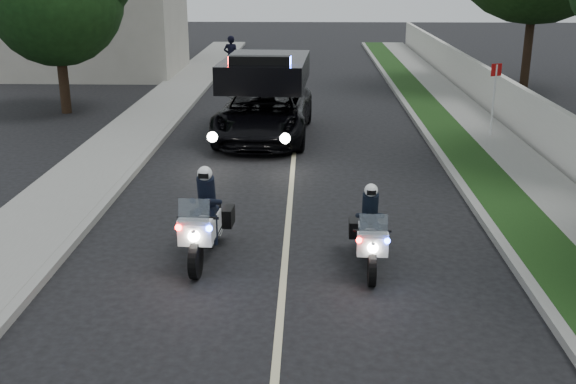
# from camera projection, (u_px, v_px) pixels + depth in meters

# --- Properties ---
(ground) EXTENTS (120.00, 120.00, 0.00)m
(ground) POSITION_uv_depth(u_px,v_px,m) (275.00, 383.00, 8.73)
(ground) COLOR black
(ground) RESTS_ON ground
(curb_right) EXTENTS (0.20, 60.00, 0.15)m
(curb_right) POSITION_uv_depth(u_px,v_px,m) (447.00, 165.00, 18.07)
(curb_right) COLOR gray
(curb_right) RESTS_ON ground
(grass_verge) EXTENTS (1.20, 60.00, 0.16)m
(grass_verge) POSITION_uv_depth(u_px,v_px,m) (473.00, 165.00, 18.05)
(grass_verge) COLOR #193814
(grass_verge) RESTS_ON ground
(sidewalk_right) EXTENTS (1.40, 60.00, 0.16)m
(sidewalk_right) POSITION_uv_depth(u_px,v_px,m) (522.00, 165.00, 18.01)
(sidewalk_right) COLOR gray
(sidewalk_right) RESTS_ON ground
(property_wall) EXTENTS (0.22, 60.00, 1.50)m
(property_wall) POSITION_uv_depth(u_px,v_px,m) (564.00, 141.00, 17.77)
(property_wall) COLOR beige
(property_wall) RESTS_ON ground
(curb_left) EXTENTS (0.20, 60.00, 0.15)m
(curb_left) POSITION_uv_depth(u_px,v_px,m) (141.00, 162.00, 18.31)
(curb_left) COLOR gray
(curb_left) RESTS_ON ground
(sidewalk_left) EXTENTS (2.00, 60.00, 0.16)m
(sidewalk_left) POSITION_uv_depth(u_px,v_px,m) (101.00, 162.00, 18.34)
(sidewalk_left) COLOR gray
(sidewalk_left) RESTS_ON ground
(building_far) EXTENTS (8.00, 6.00, 7.00)m
(building_far) POSITION_uv_depth(u_px,v_px,m) (93.00, 1.00, 32.57)
(building_far) COLOR #A8A396
(building_far) RESTS_ON ground
(lane_marking) EXTENTS (0.12, 50.00, 0.01)m
(lane_marking) POSITION_uv_depth(u_px,v_px,m) (293.00, 166.00, 18.21)
(lane_marking) COLOR #BFB78C
(lane_marking) RESTS_ON ground
(police_moto_left) EXTENTS (0.82, 2.05, 1.71)m
(police_moto_left) POSITION_uv_depth(u_px,v_px,m) (206.00, 257.00, 12.49)
(police_moto_left) COLOR silver
(police_moto_left) RESTS_ON ground
(police_moto_right) EXTENTS (0.67, 1.79, 1.51)m
(police_moto_right) POSITION_uv_depth(u_px,v_px,m) (369.00, 266.00, 12.12)
(police_moto_right) COLOR silver
(police_moto_right) RESTS_ON ground
(police_suv) EXTENTS (3.00, 5.98, 2.85)m
(police_suv) POSITION_uv_depth(u_px,v_px,m) (265.00, 137.00, 21.29)
(police_suv) COLOR black
(police_suv) RESTS_ON ground
(bicycle) EXTENTS (0.75, 1.71, 0.87)m
(bicycle) POSITION_uv_depth(u_px,v_px,m) (232.00, 81.00, 31.76)
(bicycle) COLOR black
(bicycle) RESTS_ON ground
(cyclist) EXTENTS (0.69, 0.47, 1.88)m
(cyclist) POSITION_uv_depth(u_px,v_px,m) (232.00, 81.00, 31.76)
(cyclist) COLOR black
(cyclist) RESTS_ON ground
(sign_post) EXTENTS (0.50, 0.50, 2.42)m
(sign_post) POSITION_uv_depth(u_px,v_px,m) (490.00, 140.00, 20.92)
(sign_post) COLOR #AC0C24
(sign_post) RESTS_ON ground
(tree_right_d) EXTENTS (10.00, 10.00, 12.91)m
(tree_right_d) POSITION_uv_depth(u_px,v_px,m) (523.00, 91.00, 29.22)
(tree_right_d) COLOR #1C4015
(tree_right_d) RESTS_ON ground
(tree_left_near) EXTENTS (5.06, 5.06, 7.89)m
(tree_left_near) POSITION_uv_depth(u_px,v_px,m) (67.00, 113.00, 24.85)
(tree_left_near) COLOR #153712
(tree_left_near) RESTS_ON ground
(tree_left_far) EXTENTS (7.14, 7.14, 10.38)m
(tree_left_far) POSITION_uv_depth(u_px,v_px,m) (138.00, 61.00, 38.52)
(tree_left_far) COLOR black
(tree_left_far) RESTS_ON ground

